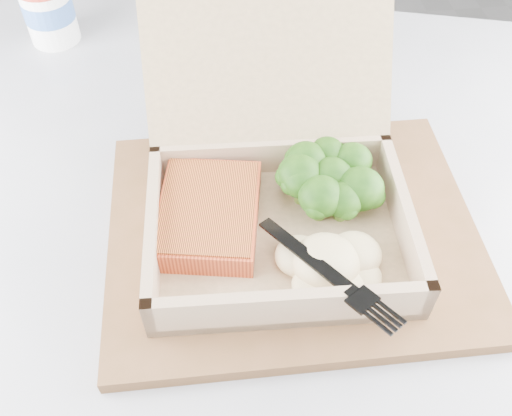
{
  "coord_description": "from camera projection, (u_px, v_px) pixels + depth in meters",
  "views": [
    {
      "loc": [
        0.31,
        -0.5,
        1.21
      ],
      "look_at": [
        0.35,
        -0.16,
        0.81
      ],
      "focal_mm": 40.0,
      "sensor_mm": 36.0,
      "label": 1
    }
  ],
  "objects": [
    {
      "name": "floor",
      "position": [
        86.0,
        408.0,
        1.23
      ],
      "size": [
        4.0,
        4.0,
        0.0
      ],
      "primitive_type": "plane",
      "color": "gray",
      "rests_on": "ground"
    },
    {
      "name": "cafe_table",
      "position": [
        248.0,
        330.0,
        0.72
      ],
      "size": [
        1.11,
        1.11,
        0.76
      ],
      "rotation": [
        0.0,
        0.0,
        -0.29
      ],
      "color": "black",
      "rests_on": "floor"
    },
    {
      "name": "serving_tray",
      "position": [
        293.0,
        232.0,
        0.56
      ],
      "size": [
        0.36,
        0.29,
        0.02
      ],
      "primitive_type": "cube",
      "rotation": [
        0.0,
        0.0,
        -0.01
      ],
      "color": "brown",
      "rests_on": "cafe_table"
    },
    {
      "name": "takeout_container",
      "position": [
        275.0,
        168.0,
        0.54
      ],
      "size": [
        0.25,
        0.3,
        0.2
      ],
      "rotation": [
        0.0,
        0.0,
        -0.05
      ],
      "color": "tan",
      "rests_on": "serving_tray"
    },
    {
      "name": "salmon_fillet",
      "position": [
        209.0,
        214.0,
        0.54
      ],
      "size": [
        0.11,
        0.14,
        0.03
      ],
      "primitive_type": "cube",
      "rotation": [
        0.0,
        0.0,
        -0.18
      ],
      "color": "#D35729",
      "rests_on": "takeout_container"
    },
    {
      "name": "broccoli_pile",
      "position": [
        331.0,
        182.0,
        0.55
      ],
      "size": [
        0.11,
        0.11,
        0.04
      ],
      "primitive_type": null,
      "color": "#387319",
      "rests_on": "takeout_container"
    },
    {
      "name": "mashed_potatoes",
      "position": [
        326.0,
        261.0,
        0.5
      ],
      "size": [
        0.1,
        0.08,
        0.03
      ],
      "primitive_type": "ellipsoid",
      "color": "beige",
      "rests_on": "takeout_container"
    },
    {
      "name": "plastic_fork",
      "position": [
        290.0,
        240.0,
        0.5
      ],
      "size": [
        0.1,
        0.15,
        0.02
      ],
      "rotation": [
        0.0,
        0.0,
        3.72
      ],
      "color": "black",
      "rests_on": "mashed_potatoes"
    },
    {
      "name": "paper_cup",
      "position": [
        48.0,
        9.0,
        0.76
      ],
      "size": [
        0.07,
        0.07,
        0.08
      ],
      "color": "white",
      "rests_on": "cafe_table"
    },
    {
      "name": "receipt",
      "position": [
        306.0,
        102.0,
        0.7
      ],
      "size": [
        0.14,
        0.15,
        0.0
      ],
      "primitive_type": "cube",
      "rotation": [
        0.0,
        0.0,
        -0.69
      ],
      "color": "silver",
      "rests_on": "cafe_table"
    }
  ]
}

